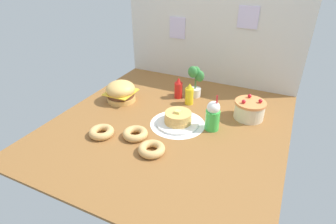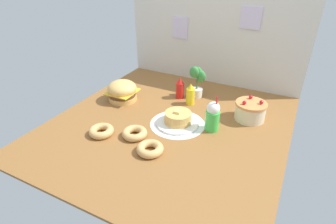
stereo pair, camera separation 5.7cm
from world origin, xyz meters
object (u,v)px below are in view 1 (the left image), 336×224
at_px(ketchup_bottle, 178,88).
at_px(donut_chocolate, 135,134).
at_px(pancake_stack, 178,119).
at_px(potted_plant, 196,80).
at_px(cream_soda_cup, 213,116).
at_px(mustard_bottle, 189,94).
at_px(donut_vanilla, 152,149).
at_px(burger, 121,92).
at_px(layer_cake, 249,110).
at_px(donut_pink_glaze, 102,132).

xyz_separation_m(ketchup_bottle, donut_chocolate, (-0.03, -0.79, -0.07)).
distance_m(pancake_stack, potted_plant, 0.59).
xyz_separation_m(cream_soda_cup, potted_plant, (-0.34, 0.52, 0.05)).
bearing_deg(mustard_bottle, pancake_stack, -82.74).
height_order(mustard_bottle, donut_vanilla, mustard_bottle).
relative_size(donut_chocolate, potted_plant, 0.61).
height_order(burger, cream_soda_cup, cream_soda_cup).
height_order(ketchup_bottle, donut_vanilla, ketchup_bottle).
distance_m(pancake_stack, cream_soda_cup, 0.30).
height_order(burger, ketchup_bottle, ketchup_bottle).
bearing_deg(mustard_bottle, ketchup_bottle, 151.85).
distance_m(mustard_bottle, donut_chocolate, 0.73).
bearing_deg(potted_plant, mustard_bottle, -87.47).
height_order(layer_cake, cream_soda_cup, cream_soda_cup).
relative_size(mustard_bottle, donut_pink_glaze, 1.08).
xyz_separation_m(mustard_bottle, donut_chocolate, (-0.18, -0.71, -0.07)).
relative_size(donut_vanilla, potted_plant, 0.61).
xyz_separation_m(layer_cake, potted_plant, (-0.58, 0.21, 0.09)).
distance_m(donut_vanilla, potted_plant, 1.02).
distance_m(layer_cake, cream_soda_cup, 0.40).
bearing_deg(donut_chocolate, cream_soda_cup, 36.07).
relative_size(layer_cake, donut_chocolate, 1.34).
relative_size(burger, cream_soda_cup, 0.88).
height_order(pancake_stack, ketchup_bottle, ketchup_bottle).
bearing_deg(donut_pink_glaze, ketchup_bottle, 72.11).
bearing_deg(pancake_stack, burger, 166.81).
height_order(burger, donut_chocolate, burger).
bearing_deg(donut_chocolate, potted_plant, 79.28).
distance_m(cream_soda_cup, potted_plant, 0.62).
bearing_deg(layer_cake, potted_plant, 160.45).
bearing_deg(mustard_bottle, burger, -160.32).
bearing_deg(cream_soda_cup, mustard_bottle, 134.91).
bearing_deg(ketchup_bottle, donut_vanilla, -78.68).
bearing_deg(donut_vanilla, potted_plant, 92.39).
distance_m(cream_soda_cup, donut_vanilla, 0.58).
xyz_separation_m(mustard_bottle, donut_pink_glaze, (-0.43, -0.80, -0.07)).
height_order(ketchup_bottle, donut_chocolate, ketchup_bottle).
bearing_deg(mustard_bottle, donut_pink_glaze, -118.28).
xyz_separation_m(burger, donut_chocolate, (0.45, -0.48, -0.07)).
height_order(ketchup_bottle, donut_pink_glaze, ketchup_bottle).
distance_m(donut_chocolate, donut_vanilla, 0.24).
relative_size(pancake_stack, ketchup_bottle, 1.70).
relative_size(burger, donut_chocolate, 1.43).
height_order(cream_soda_cup, donut_vanilla, cream_soda_cup).
xyz_separation_m(ketchup_bottle, potted_plant, (0.14, 0.10, 0.08)).
relative_size(layer_cake, donut_pink_glaze, 1.34).
height_order(donut_chocolate, donut_vanilla, same).
relative_size(ketchup_bottle, cream_soda_cup, 0.67).
xyz_separation_m(mustard_bottle, potted_plant, (-0.01, 0.18, 0.08)).
relative_size(cream_soda_cup, donut_chocolate, 1.61).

